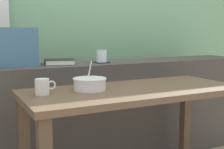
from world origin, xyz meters
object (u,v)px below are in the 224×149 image
juice_glass (102,56)px  throw_pillow (12,47)px  soup_bowl (90,84)px  closed_book (59,62)px  coaster_square (102,62)px  ceramic_mug (43,87)px  breakfast_table (133,107)px

juice_glass → throw_pillow: (-0.64, 0.02, 0.08)m
throw_pillow → soup_bowl: (0.33, -0.52, -0.19)m
closed_book → soup_bowl: (0.01, -0.53, -0.08)m
coaster_square → ceramic_mug: bearing=-139.2°
juice_glass → soup_bowl: 0.60m
juice_glass → soup_bowl: (-0.31, -0.50, -0.11)m
breakfast_table → throw_pillow: (-0.58, 0.59, 0.34)m
coaster_square → closed_book: size_ratio=0.42×
coaster_square → ceramic_mug: size_ratio=0.88×
closed_book → ceramic_mug: (-0.26, -0.53, -0.07)m
soup_bowl → breakfast_table: bearing=-15.2°
juice_glass → ceramic_mug: juice_glass is taller
soup_bowl → ceramic_mug: soup_bowl is taller
coaster_square → soup_bowl: size_ratio=0.52×
ceramic_mug → throw_pillow: bearing=96.9°
closed_book → breakfast_table: bearing=-66.4°
soup_bowl → throw_pillow: bearing=122.6°
ceramic_mug → coaster_square: bearing=40.8°
juice_glass → soup_bowl: juice_glass is taller
soup_bowl → juice_glass: bearing=58.2°
closed_book → ceramic_mug: bearing=-116.1°
closed_book → ceramic_mug: size_ratio=2.13×
closed_book → throw_pillow: 0.34m
breakfast_table → soup_bowl: bearing=164.8°
breakfast_table → ceramic_mug: 0.55m
coaster_square → closed_book: (-0.32, 0.03, 0.02)m
breakfast_table → ceramic_mug: (-0.52, 0.07, 0.15)m
closed_book → throw_pillow: throw_pillow is taller
throw_pillow → breakfast_table: bearing=-45.4°
throw_pillow → ceramic_mug: throw_pillow is taller
closed_book → throw_pillow: size_ratio=0.75×
ceramic_mug → soup_bowl: bearing=0.3°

